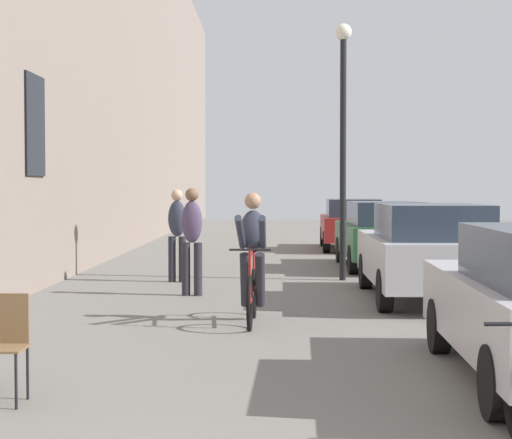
{
  "coord_description": "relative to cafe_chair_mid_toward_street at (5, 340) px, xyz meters",
  "views": [
    {
      "loc": [
        0.79,
        -3.14,
        1.77
      ],
      "look_at": [
        0.49,
        13.58,
        1.15
      ],
      "focal_mm": 59.48,
      "sensor_mm": 36.0,
      "label": 1
    }
  ],
  "objects": [
    {
      "name": "parked_car_fourth",
      "position": [
        4.52,
        17.43,
        0.24
      ],
      "size": [
        1.84,
        4.15,
        1.46
      ],
      "color": "maroon",
      "rests_on": "ground_plane"
    },
    {
      "name": "parked_car_second",
      "position": [
        4.65,
        6.44,
        0.27
      ],
      "size": [
        1.86,
        4.31,
        1.53
      ],
      "color": "#B7B7BC",
      "rests_on": "ground_plane"
    },
    {
      "name": "pedestrian_near",
      "position": [
        0.9,
        6.96,
        0.48
      ],
      "size": [
        0.36,
        0.26,
        1.77
      ],
      "color": "#26262D",
      "rests_on": "ground_plane"
    },
    {
      "name": "building_facade_left",
      "position": [
        -2.04,
        10.22,
        5.04
      ],
      "size": [
        0.54,
        68.0,
        11.11
      ],
      "color": "gray",
      "rests_on": "ground_plane"
    },
    {
      "name": "cafe_chair_mid_toward_street",
      "position": [
        0.0,
        0.0,
        0.0
      ],
      "size": [
        0.38,
        0.38,
        0.89
      ],
      "color": "black",
      "rests_on": "ground_plane"
    },
    {
      "name": "pedestrian_mid",
      "position": [
        0.43,
        8.98,
        0.47
      ],
      "size": [
        0.37,
        0.28,
        1.75
      ],
      "color": "#26262D",
      "rests_on": "ground_plane"
    },
    {
      "name": "street_lamp",
      "position": [
        3.57,
        9.34,
        2.59
      ],
      "size": [
        0.32,
        0.32,
        4.9
      ],
      "color": "black",
      "rests_on": "ground_plane"
    },
    {
      "name": "parked_car_third",
      "position": [
        4.65,
        11.73,
        0.25
      ],
      "size": [
        1.8,
        4.18,
        1.48
      ],
      "color": "#23512D",
      "rests_on": "ground_plane"
    },
    {
      "name": "cyclist_on_bicycle",
      "position": [
        1.95,
        4.23,
        0.29
      ],
      "size": [
        0.52,
        1.76,
        1.74
      ],
      "color": "black",
      "rests_on": "ground_plane"
    }
  ]
}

